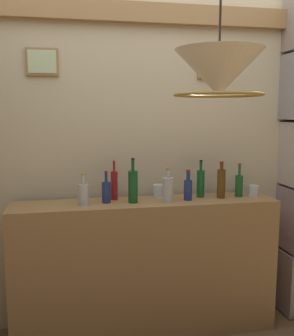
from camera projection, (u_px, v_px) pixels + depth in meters
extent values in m
cube|color=beige|center=(139.00, 151.00, 3.00)|extent=(3.19, 0.08, 2.67)
cube|color=#9E7547|center=(140.00, 13.00, 2.80)|extent=(3.19, 0.10, 0.14)
cube|color=#9E7547|center=(42.00, 62.00, 2.73)|extent=(0.22, 0.03, 0.19)
cube|color=beige|center=(42.00, 62.00, 2.71)|extent=(0.19, 0.01, 0.16)
cube|color=#9E7547|center=(214.00, 66.00, 2.97)|extent=(0.26, 0.03, 0.19)
cube|color=beige|center=(215.00, 66.00, 2.95)|extent=(0.23, 0.01, 0.16)
cube|color=#9C908D|center=(291.00, 279.00, 3.23)|extent=(0.22, 0.38, 0.50)
cube|color=#9E7547|center=(146.00, 267.00, 2.87)|extent=(1.92, 0.37, 1.00)
cylinder|color=navy|center=(106.00, 192.00, 2.74)|extent=(0.06, 0.06, 0.15)
cylinder|color=navy|center=(106.00, 177.00, 2.73)|extent=(0.02, 0.02, 0.07)
cylinder|color=maroon|center=(106.00, 172.00, 2.72)|extent=(0.02, 0.02, 0.01)
cylinder|color=silver|center=(83.00, 195.00, 2.67)|extent=(0.07, 0.07, 0.15)
cylinder|color=silver|center=(83.00, 180.00, 2.66)|extent=(0.02, 0.02, 0.07)
cylinder|color=#B7932D|center=(83.00, 174.00, 2.65)|extent=(0.03, 0.03, 0.01)
cylinder|color=#174F23|center=(133.00, 187.00, 2.74)|extent=(0.07, 0.07, 0.23)
cylinder|color=#174F23|center=(133.00, 165.00, 2.71)|extent=(0.02, 0.02, 0.08)
cylinder|color=black|center=(133.00, 159.00, 2.71)|extent=(0.02, 0.02, 0.01)
cylinder|color=maroon|center=(114.00, 186.00, 2.83)|extent=(0.05, 0.05, 0.21)
cylinder|color=maroon|center=(114.00, 166.00, 2.81)|extent=(0.02, 0.02, 0.08)
cylinder|color=#B7932D|center=(114.00, 160.00, 2.81)|extent=(0.02, 0.02, 0.01)
cylinder|color=#1A5826|center=(239.00, 186.00, 2.95)|extent=(0.06, 0.06, 0.16)
cylinder|color=#1A5826|center=(240.00, 170.00, 2.93)|extent=(0.02, 0.02, 0.08)
cylinder|color=maroon|center=(240.00, 164.00, 2.92)|extent=(0.02, 0.02, 0.01)
cylinder|color=#185624|center=(201.00, 184.00, 2.92)|extent=(0.06, 0.06, 0.20)
cylinder|color=#185624|center=(201.00, 166.00, 2.90)|extent=(0.02, 0.02, 0.07)
cylinder|color=black|center=(201.00, 161.00, 2.90)|extent=(0.02, 0.02, 0.01)
cylinder|color=#593A12|center=(221.00, 184.00, 2.89)|extent=(0.06, 0.06, 0.22)
cylinder|color=#593A12|center=(222.00, 166.00, 2.87)|extent=(0.03, 0.03, 0.05)
cylinder|color=maroon|center=(222.00, 162.00, 2.87)|extent=(0.03, 0.03, 0.01)
cylinder|color=#BBB9BD|center=(168.00, 190.00, 2.76)|extent=(0.08, 0.08, 0.18)
cylinder|color=#BBB9BD|center=(168.00, 174.00, 2.74)|extent=(0.03, 0.03, 0.06)
cylinder|color=#B7932D|center=(168.00, 169.00, 2.73)|extent=(0.03, 0.03, 0.01)
cylinder|color=navy|center=(188.00, 190.00, 2.82)|extent=(0.06, 0.06, 0.15)
cylinder|color=navy|center=(188.00, 176.00, 2.81)|extent=(0.03, 0.03, 0.06)
cylinder|color=maroon|center=(188.00, 171.00, 2.80)|extent=(0.03, 0.03, 0.01)
cylinder|color=silver|center=(158.00, 191.00, 2.92)|extent=(0.08, 0.08, 0.10)
cylinder|color=silver|center=(240.00, 188.00, 3.06)|extent=(0.07, 0.07, 0.08)
cylinder|color=silver|center=(254.00, 191.00, 2.97)|extent=(0.08, 0.08, 0.08)
cone|color=#EFE5C6|center=(219.00, 73.00, 1.97)|extent=(0.45, 0.45, 0.23)
cylinder|color=black|center=(220.00, 8.00, 1.93)|extent=(0.01, 0.01, 0.40)
torus|color=#AD8433|center=(218.00, 95.00, 1.99)|extent=(0.46, 0.46, 0.02)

